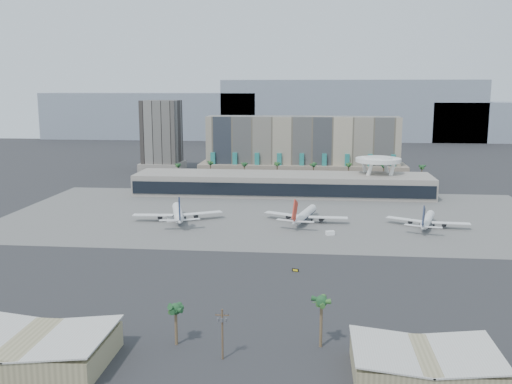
# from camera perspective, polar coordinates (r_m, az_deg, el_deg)

# --- Properties ---
(ground) EXTENTS (900.00, 900.00, 0.00)m
(ground) POSITION_cam_1_polar(r_m,az_deg,el_deg) (224.67, 1.04, -5.36)
(ground) COLOR #232326
(ground) RESTS_ON ground
(apron_pad) EXTENTS (260.00, 130.00, 0.06)m
(apron_pad) POSITION_cam_1_polar(r_m,az_deg,el_deg) (277.86, 1.99, -2.30)
(apron_pad) COLOR #5B5B59
(apron_pad) RESTS_ON ground
(mountain_ridge) EXTENTS (680.00, 60.00, 70.00)m
(mountain_ridge) POSITION_cam_1_polar(r_m,az_deg,el_deg) (686.31, 6.69, 7.70)
(mountain_ridge) COLOR gray
(mountain_ridge) RESTS_ON ground
(hotel) EXTENTS (140.00, 30.00, 42.00)m
(hotel) POSITION_cam_1_polar(r_m,az_deg,el_deg) (392.51, 4.63, 3.88)
(hotel) COLOR tan
(hotel) RESTS_ON ground
(office_tower) EXTENTS (30.00, 30.00, 52.00)m
(office_tower) POSITION_cam_1_polar(r_m,az_deg,el_deg) (432.24, -9.39, 5.19)
(office_tower) COLOR black
(office_tower) RESTS_ON ground
(terminal) EXTENTS (170.00, 32.50, 14.50)m
(terminal) POSITION_cam_1_polar(r_m,az_deg,el_deg) (330.36, 2.63, 0.88)
(terminal) COLOR #9D958A
(terminal) RESTS_ON ground
(saucer_structure) EXTENTS (26.00, 26.00, 21.89)m
(saucer_structure) POSITION_cam_1_polar(r_m,az_deg,el_deg) (336.31, 12.12, 2.88)
(saucer_structure) COLOR white
(saucer_structure) RESTS_ON ground
(palm_row) EXTENTS (157.80, 2.80, 13.10)m
(palm_row) POSITION_cam_1_polar(r_m,az_deg,el_deg) (364.20, 4.05, 2.38)
(palm_row) COLOR brown
(palm_row) RESTS_ON ground
(hangar_left) EXTENTS (36.65, 22.60, 7.55)m
(hangar_left) POSITION_cam_1_polar(r_m,az_deg,el_deg) (141.98, -21.76, -14.39)
(hangar_left) COLOR #8B825D
(hangar_left) RESTS_ON ground
(hangar_right) EXTENTS (30.55, 20.60, 6.89)m
(hangar_right) POSITION_cam_1_polar(r_m,az_deg,el_deg) (131.50, 16.46, -16.23)
(hangar_right) COLOR #8B825D
(hangar_right) RESTS_ON ground
(utility_pole) EXTENTS (3.20, 0.85, 12.00)m
(utility_pole) POSITION_cam_1_polar(r_m,az_deg,el_deg) (132.46, -3.39, -13.59)
(utility_pole) COLOR #4C3826
(utility_pole) RESTS_ON ground
(airliner_left) EXTENTS (40.50, 41.98, 14.86)m
(airliner_left) POSITION_cam_1_polar(r_m,az_deg,el_deg) (266.84, -7.81, -2.10)
(airliner_left) COLOR white
(airliner_left) RESTS_ON ground
(airliner_centre) EXTENTS (38.64, 40.12, 14.08)m
(airliner_centre) POSITION_cam_1_polar(r_m,az_deg,el_deg) (262.84, 4.89, -2.28)
(airliner_centre) COLOR white
(airliner_centre) RESTS_ON ground
(airliner_right) EXTENTS (35.34, 36.60, 13.00)m
(airliner_right) POSITION_cam_1_polar(r_m,az_deg,el_deg) (263.50, 16.75, -2.71)
(airliner_right) COLOR white
(airliner_right) RESTS_ON ground
(service_vehicle_a) EXTENTS (5.69, 4.20, 2.51)m
(service_vehicle_a) POSITION_cam_1_polar(r_m,az_deg,el_deg) (266.57, -8.39, -2.68)
(service_vehicle_a) COLOR white
(service_vehicle_a) RESTS_ON ground
(service_vehicle_b) EXTENTS (4.03, 3.16, 1.82)m
(service_vehicle_b) POSITION_cam_1_polar(r_m,az_deg,el_deg) (241.73, 7.43, -4.09)
(service_vehicle_b) COLOR white
(service_vehicle_b) RESTS_ON ground
(taxiway_sign) EXTENTS (2.29, 1.06, 1.05)m
(taxiway_sign) POSITION_cam_1_polar(r_m,az_deg,el_deg) (193.95, 3.96, -7.80)
(taxiway_sign) COLOR black
(taxiway_sign) RESTS_ON ground
(near_palm_a) EXTENTS (6.00, 6.00, 10.48)m
(near_palm_a) POSITION_cam_1_polar(r_m,az_deg,el_deg) (140.36, -8.03, -12.02)
(near_palm_a) COLOR brown
(near_palm_a) RESTS_ON ground
(near_palm_b) EXTENTS (6.00, 6.00, 12.90)m
(near_palm_b) POSITION_cam_1_polar(r_m,az_deg,el_deg) (137.84, 6.56, -11.35)
(near_palm_b) COLOR brown
(near_palm_b) RESTS_ON ground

